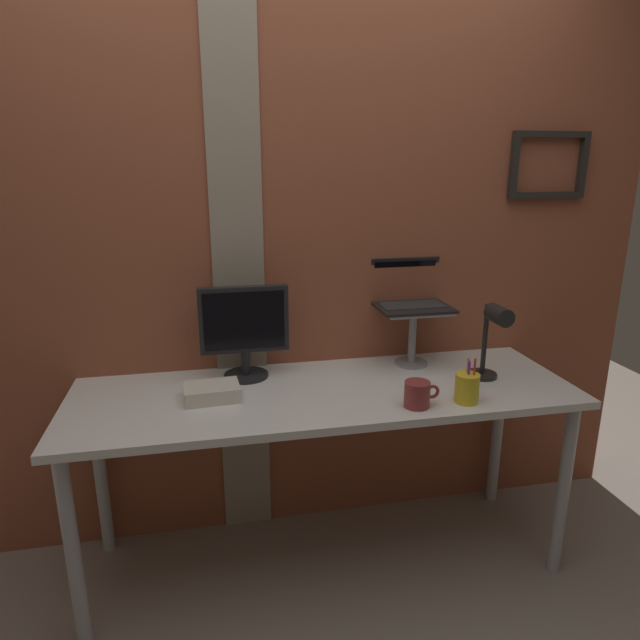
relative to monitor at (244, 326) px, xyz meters
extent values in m
plane|color=gray|center=(0.17, -0.23, -0.99)|extent=(6.00, 6.00, 0.00)
cube|color=brown|center=(0.17, 0.18, 0.34)|extent=(3.28, 0.12, 2.65)
cube|color=gray|center=(-0.01, 0.12, 0.34)|extent=(0.21, 0.01, 2.65)
cube|color=black|center=(1.34, 0.10, 0.74)|extent=(0.36, 0.03, 0.03)
cube|color=black|center=(1.34, 0.10, 0.49)|extent=(0.36, 0.03, 0.03)
cube|color=black|center=(1.17, 0.10, 0.61)|extent=(0.03, 0.03, 0.23)
cube|color=black|center=(1.50, 0.10, 0.61)|extent=(0.03, 0.03, 0.23)
cube|color=white|center=(0.29, -0.19, -0.23)|extent=(1.93, 0.63, 0.03)
cylinder|color=#B2B2B7|center=(-0.62, -0.45, -0.62)|extent=(0.05, 0.05, 0.74)
cylinder|color=#B2B2B7|center=(1.19, -0.45, -0.62)|extent=(0.05, 0.05, 0.74)
cylinder|color=#B2B2B7|center=(-0.62, 0.06, -0.62)|extent=(0.05, 0.05, 0.74)
cylinder|color=#B2B2B7|center=(1.19, 0.06, -0.62)|extent=(0.05, 0.05, 0.74)
cylinder|color=black|center=(0.00, 0.00, -0.21)|extent=(0.18, 0.18, 0.01)
cylinder|color=black|center=(0.00, 0.00, -0.15)|extent=(0.04, 0.04, 0.10)
cube|color=black|center=(0.00, 0.00, 0.03)|extent=(0.35, 0.04, 0.27)
cube|color=black|center=(0.00, -0.02, 0.03)|extent=(0.32, 0.00, 0.23)
cylinder|color=gray|center=(0.71, 0.00, -0.21)|extent=(0.14, 0.14, 0.01)
cylinder|color=gray|center=(0.71, 0.00, -0.09)|extent=(0.03, 0.03, 0.23)
cube|color=gray|center=(0.71, 0.00, 0.03)|extent=(0.28, 0.22, 0.01)
cube|color=black|center=(0.71, 0.00, 0.04)|extent=(0.31, 0.22, 0.01)
cube|color=#2D2D30|center=(0.71, 0.02, 0.05)|extent=(0.27, 0.13, 0.00)
cube|color=black|center=(0.71, 0.15, 0.14)|extent=(0.31, 0.07, 0.19)
cube|color=black|center=(0.71, 0.14, 0.14)|extent=(0.28, 0.05, 0.16)
cylinder|color=black|center=(0.94, -0.19, -0.21)|extent=(0.12, 0.12, 0.02)
cylinder|color=black|center=(0.94, -0.19, -0.05)|extent=(0.02, 0.02, 0.29)
cylinder|color=black|center=(0.94, -0.28, 0.07)|extent=(0.07, 0.11, 0.07)
cylinder|color=yellow|center=(0.77, -0.41, -0.16)|extent=(0.09, 0.09, 0.11)
cylinder|color=orange|center=(0.77, -0.39, -0.13)|extent=(0.01, 0.01, 0.15)
cylinder|color=purple|center=(0.77, -0.41, -0.13)|extent=(0.02, 0.02, 0.14)
cylinder|color=red|center=(0.78, -0.42, -0.13)|extent=(0.02, 0.02, 0.16)
cylinder|color=purple|center=(0.77, -0.41, -0.13)|extent=(0.01, 0.02, 0.15)
cylinder|color=maroon|center=(0.58, -0.41, -0.17)|extent=(0.09, 0.09, 0.09)
torus|color=maroon|center=(0.63, -0.41, -0.16)|extent=(0.05, 0.01, 0.05)
cube|color=silver|center=(-0.14, -0.19, -0.19)|extent=(0.21, 0.15, 0.05)
camera|label=1|loc=(-0.13, -2.10, 0.62)|focal=30.81mm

